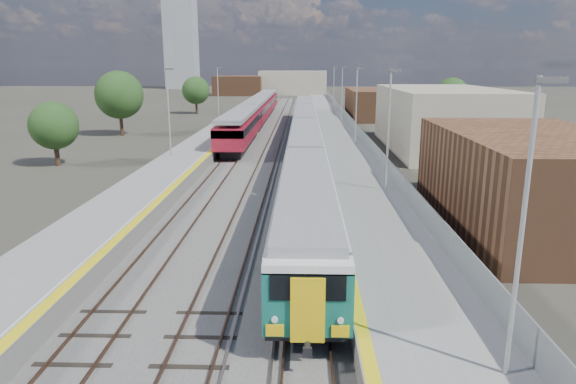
{
  "coord_description": "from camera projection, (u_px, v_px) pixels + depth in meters",
  "views": [
    {
      "loc": [
        1.34,
        -9.87,
        8.74
      ],
      "look_at": [
        0.55,
        16.5,
        2.2
      ],
      "focal_mm": 32.0,
      "sensor_mm": 36.0,
      "label": 1
    }
  ],
  "objects": [
    {
      "name": "ground",
      "position": [
        292.0,
        142.0,
        60.23
      ],
      "size": [
        320.0,
        320.0,
        0.0
      ],
      "primitive_type": "plane",
      "color": "#47443A",
      "rests_on": "ground"
    },
    {
      "name": "ballast_bed",
      "position": [
        274.0,
        138.0,
        62.71
      ],
      "size": [
        10.5,
        155.0,
        0.06
      ],
      "primitive_type": "cube",
      "color": "#565451",
      "rests_on": "ground"
    },
    {
      "name": "tracks",
      "position": [
        280.0,
        136.0,
        64.3
      ],
      "size": [
        8.96,
        160.0,
        0.17
      ],
      "color": "#4C3323",
      "rests_on": "ground"
    },
    {
      "name": "platform_right",
      "position": [
        336.0,
        134.0,
        62.36
      ],
      "size": [
        4.7,
        155.0,
        8.52
      ],
      "color": "slate",
      "rests_on": "ground"
    },
    {
      "name": "platform_left",
      "position": [
        219.0,
        134.0,
        62.78
      ],
      "size": [
        4.3,
        155.0,
        8.52
      ],
      "color": "slate",
      "rests_on": "ground"
    },
    {
      "name": "buildings",
      "position": [
        235.0,
        58.0,
        144.13
      ],
      "size": [
        72.0,
        185.5,
        40.0
      ],
      "color": "brown",
      "rests_on": "ground"
    },
    {
      "name": "green_train",
      "position": [
        305.0,
        133.0,
        51.51
      ],
      "size": [
        2.73,
        76.03,
        3.0
      ],
      "color": "black",
      "rests_on": "ground"
    },
    {
      "name": "red_train",
      "position": [
        257.0,
        111.0,
        75.42
      ],
      "size": [
        2.99,
        60.64,
        3.78
      ],
      "color": "black",
      "rests_on": "ground"
    },
    {
      "name": "tree_a",
      "position": [
        54.0,
        126.0,
        44.92
      ],
      "size": [
        4.2,
        4.2,
        5.69
      ],
      "color": "#382619",
      "rests_on": "ground"
    },
    {
      "name": "tree_b",
      "position": [
        119.0,
        95.0,
        64.18
      ],
      "size": [
        5.97,
        5.97,
        8.09
      ],
      "color": "#382619",
      "rests_on": "ground"
    },
    {
      "name": "tree_c",
      "position": [
        196.0,
        90.0,
        93.26
      ],
      "size": [
        4.98,
        4.98,
        6.75
      ],
      "color": "#382619",
      "rests_on": "ground"
    },
    {
      "name": "tree_d",
      "position": [
        452.0,
        94.0,
        80.77
      ],
      "size": [
        5.06,
        5.06,
        6.86
      ],
      "color": "#382619",
      "rests_on": "ground"
    }
  ]
}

